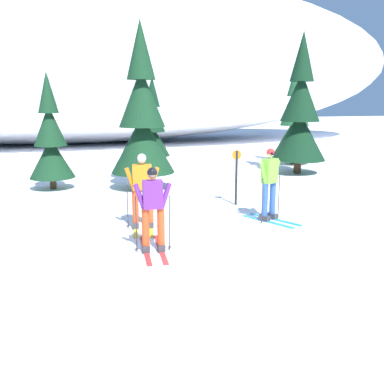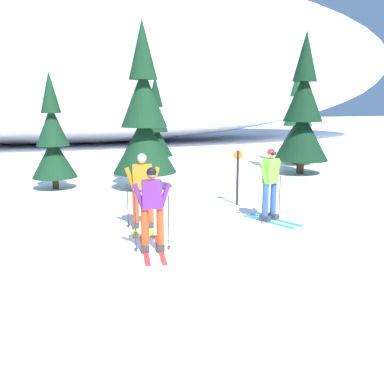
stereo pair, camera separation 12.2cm
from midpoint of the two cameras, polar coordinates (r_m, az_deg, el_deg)
ground_plane at (r=9.87m, az=4.58°, el=-5.89°), size 120.00×120.00×0.00m
skier_lime_jacket at (r=11.14m, az=9.71°, el=1.15°), size 1.08×1.60×1.83m
skier_purple_jacket at (r=8.75m, az=-5.49°, el=-2.20°), size 0.77×1.81×1.72m
skier_orange_jacket at (r=10.37m, az=-6.78°, el=0.34°), size 0.82×1.79×1.79m
pine_tree_left at (r=15.61m, az=-18.08°, el=6.31°), size 1.51×1.51×3.92m
pine_tree_center_left at (r=15.00m, az=-6.73°, el=9.25°), size 2.15×2.15×5.57m
pine_tree_center_right at (r=20.67m, az=-5.27°, el=8.26°), size 1.57×1.57×4.07m
pine_tree_right at (r=18.53m, az=13.63°, el=9.62°), size 2.19×2.19×5.66m
pine_tree_far_right at (r=21.26m, az=12.99°, el=8.94°), size 1.85×1.85×4.80m
snow_ridge_background at (r=32.28m, az=-16.44°, el=16.40°), size 49.20×17.47×11.56m
trail_marker_post at (r=12.71m, az=5.49°, el=2.32°), size 0.28×0.07×1.60m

